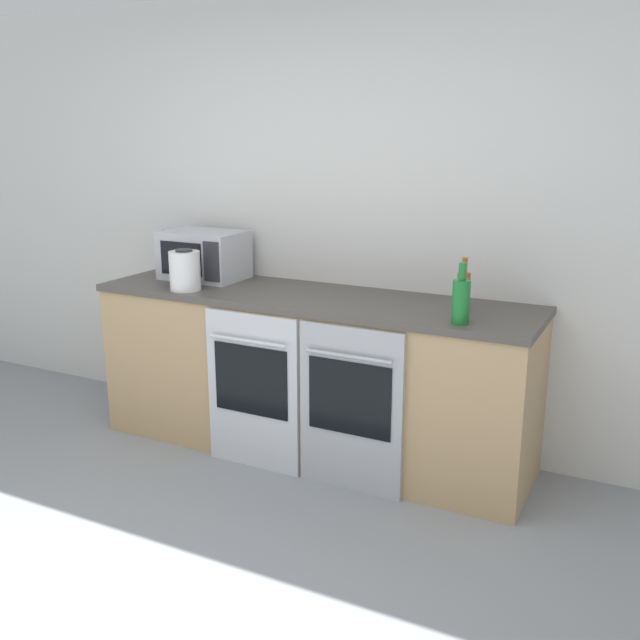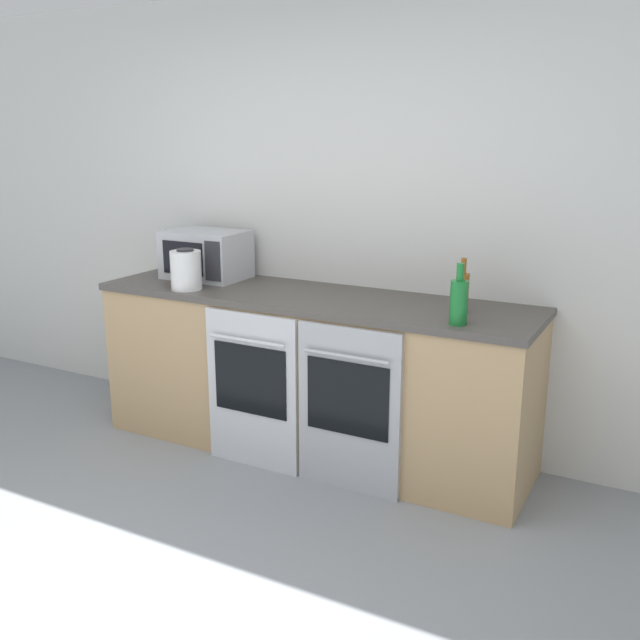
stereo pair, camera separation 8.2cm
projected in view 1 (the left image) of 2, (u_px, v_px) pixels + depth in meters
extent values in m
plane|color=gray|center=(87.00, 636.00, 2.66)|extent=(16.00, 16.00, 0.00)
cube|color=silver|center=(339.00, 222.00, 4.19)|extent=(10.00, 0.06, 2.60)
cube|color=tan|center=(312.00, 377.00, 4.11)|extent=(2.52, 0.66, 0.90)
cube|color=#4C4742|center=(311.00, 298.00, 3.98)|extent=(2.54, 0.68, 0.04)
cube|color=silver|center=(253.00, 392.00, 3.89)|extent=(0.57, 0.03, 0.88)
cube|color=black|center=(251.00, 381.00, 3.86)|extent=(0.46, 0.01, 0.39)
cylinder|color=silver|center=(247.00, 341.00, 3.78)|extent=(0.47, 0.02, 0.02)
cube|color=#A8AAAF|center=(351.00, 410.00, 3.63)|extent=(0.57, 0.03, 0.88)
cube|color=black|center=(349.00, 398.00, 3.60)|extent=(0.46, 0.01, 0.39)
cylinder|color=#A8AAAF|center=(348.00, 357.00, 3.52)|extent=(0.47, 0.02, 0.02)
cube|color=#B7BABF|center=(204.00, 255.00, 4.38)|extent=(0.49, 0.34, 0.29)
cube|color=black|center=(181.00, 259.00, 4.25)|extent=(0.29, 0.01, 0.20)
cube|color=#2D2D33|center=(211.00, 262.00, 4.15)|extent=(0.11, 0.01, 0.23)
cylinder|color=#8C5114|center=(463.00, 292.00, 3.58)|extent=(0.07, 0.07, 0.20)
cylinder|color=#8C5114|center=(465.00, 265.00, 3.54)|extent=(0.03, 0.03, 0.08)
cylinder|color=#234793|center=(165.00, 258.00, 4.54)|extent=(0.06, 0.06, 0.20)
cylinder|color=#234793|center=(164.00, 236.00, 4.51)|extent=(0.03, 0.03, 0.08)
cylinder|color=#19722D|center=(461.00, 302.00, 3.36)|extent=(0.08, 0.08, 0.21)
cylinder|color=#19722D|center=(462.00, 271.00, 3.32)|extent=(0.04, 0.04, 0.08)
cylinder|color=white|center=(185.00, 271.00, 4.07)|extent=(0.18, 0.18, 0.22)
cylinder|color=#262628|center=(184.00, 250.00, 4.04)|extent=(0.10, 0.10, 0.01)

